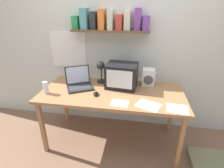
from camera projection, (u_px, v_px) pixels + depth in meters
name	position (u px, v px, depth m)	size (l,w,h in m)	color
ground_plane	(112.00, 140.00, 2.43)	(12.00, 12.00, 0.00)	#83614A
back_wall	(118.00, 38.00, 2.35)	(5.60, 0.24, 2.60)	silver
corner_desk	(112.00, 96.00, 2.15)	(1.72, 0.79, 0.75)	#A57349
crt_monitor	(122.00, 76.00, 2.19)	(0.40, 0.33, 0.31)	black
laptop	(79.00, 82.00, 2.23)	(0.42, 0.41, 0.25)	#232326
desk_lamp	(101.00, 68.00, 2.26)	(0.13, 0.18, 0.31)	#232326
juice_glass	(46.00, 88.00, 2.05)	(0.06, 0.06, 0.15)	white
space_heater	(148.00, 77.00, 2.24)	(0.16, 0.14, 0.23)	white
computer_mouse	(96.00, 94.00, 2.03)	(0.08, 0.11, 0.03)	black
loose_paper_near_laptop	(120.00, 103.00, 1.87)	(0.19, 0.16, 0.00)	white
open_notebook	(178.00, 109.00, 1.77)	(0.23, 0.20, 0.00)	white
printed_handout	(148.00, 105.00, 1.83)	(0.30, 0.27, 0.00)	white
floor_cushion	(210.00, 165.00, 1.99)	(0.44, 0.44, 0.09)	gray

